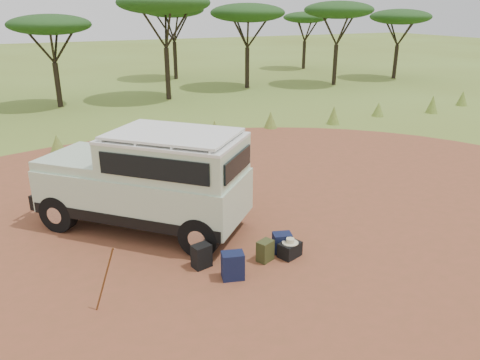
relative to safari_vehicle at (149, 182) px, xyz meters
name	(u,v)px	position (x,y,z in m)	size (l,w,h in m)	color
ground	(236,241)	(1.56, -1.55, -1.20)	(140.00, 140.00, 0.00)	olive
dirt_clearing	(236,241)	(1.56, -1.55, -1.19)	(23.00, 23.00, 0.01)	brown
grass_fringe	(143,136)	(1.67, 7.12, -0.79)	(36.60, 1.60, 0.90)	olive
acacia_treeline	(98,11)	(2.31, 18.26, 3.67)	(46.70, 13.20, 6.26)	black
safari_vehicle	(149,182)	(0.00, 0.00, 0.00)	(4.99, 4.98, 2.48)	#B7D1B2
walking_staff	(105,280)	(-1.64, -2.94, -0.56)	(0.03, 0.03, 1.33)	brown
backpack_black	(202,256)	(0.43, -2.28, -0.94)	(0.37, 0.28, 0.51)	black
backpack_navy	(233,266)	(0.83, -2.97, -0.91)	(0.44, 0.31, 0.57)	#121B3B
backpack_olive	(265,251)	(1.75, -2.63, -0.96)	(0.34, 0.24, 0.47)	#353B1B
duffel_navy	(282,243)	(2.27, -2.45, -0.97)	(0.40, 0.30, 0.45)	#121B3B
hard_case	(290,250)	(2.32, -2.71, -1.03)	(0.47, 0.34, 0.34)	black
stuff_sack	(231,270)	(0.82, -2.92, -1.04)	(0.32, 0.32, 0.32)	black
safari_hat	(290,241)	(2.32, -2.71, -0.82)	(0.36, 0.36, 0.10)	beige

